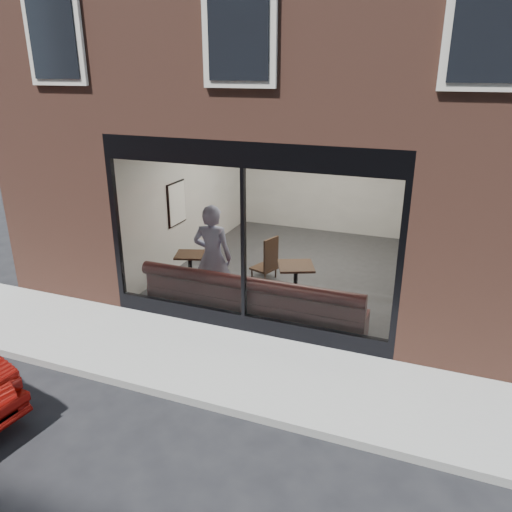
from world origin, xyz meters
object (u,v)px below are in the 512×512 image
at_px(cafe_chair_left, 264,268).
at_px(banquette, 253,309).
at_px(person, 213,257).
at_px(cafe_table_left, 190,255).
at_px(cafe_table_right, 296,266).

bearing_deg(cafe_chair_left, banquette, 123.37).
height_order(banquette, person, person).
distance_m(person, cafe_chair_left, 1.79).
distance_m(banquette, person, 1.20).
bearing_deg(banquette, cafe_chair_left, 104.64).
relative_size(person, cafe_chair_left, 4.40).
distance_m(cafe_table_left, cafe_table_right, 2.16).
height_order(cafe_table_left, cafe_chair_left, cafe_table_left).
bearing_deg(banquette, cafe_table_left, 154.62).
bearing_deg(cafe_table_left, cafe_table_right, 5.14).
bearing_deg(person, cafe_table_right, -157.87).
relative_size(person, cafe_table_right, 3.06).
relative_size(banquette, cafe_table_right, 6.19).
relative_size(person, cafe_table_left, 3.63).
bearing_deg(cafe_table_right, banquette, -115.91).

